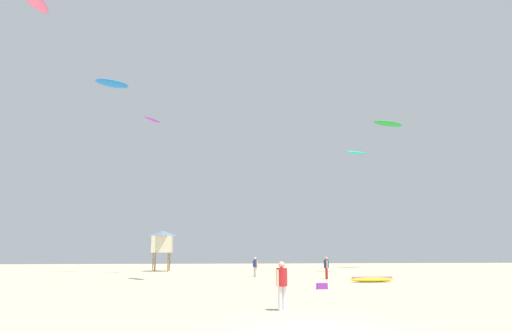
{
  "coord_description": "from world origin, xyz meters",
  "views": [
    {
      "loc": [
        -2.73,
        -11.0,
        2.0
      ],
      "look_at": [
        0.0,
        15.6,
        7.56
      ],
      "focal_mm": 28.79,
      "sensor_mm": 36.0,
      "label": 1
    }
  ],
  "objects_px": {
    "person_foreground": "(282,282)",
    "lifeguard_tower": "(162,241)",
    "person_midground": "(255,265)",
    "kite_aloft_4": "(112,84)",
    "kite_aloft_1": "(152,120)",
    "kite_aloft_2": "(356,152)",
    "kite_grounded_near": "(372,279)",
    "kite_aloft_3": "(388,124)",
    "cooler_box": "(322,286)",
    "person_left": "(326,266)"
  },
  "relations": [
    {
      "from": "person_foreground",
      "to": "kite_aloft_1",
      "type": "distance_m",
      "value": 28.16
    },
    {
      "from": "cooler_box",
      "to": "kite_aloft_2",
      "type": "distance_m",
      "value": 21.49
    },
    {
      "from": "lifeguard_tower",
      "to": "cooler_box",
      "type": "relative_size",
      "value": 7.41
    },
    {
      "from": "kite_grounded_near",
      "to": "lifeguard_tower",
      "type": "height_order",
      "value": "lifeguard_tower"
    },
    {
      "from": "kite_grounded_near",
      "to": "lifeguard_tower",
      "type": "xyz_separation_m",
      "value": [
        -15.92,
        16.86,
        2.88
      ]
    },
    {
      "from": "person_foreground",
      "to": "kite_aloft_3",
      "type": "bearing_deg",
      "value": 113.44
    },
    {
      "from": "person_left",
      "to": "kite_aloft_1",
      "type": "distance_m",
      "value": 20.98
    },
    {
      "from": "person_foreground",
      "to": "kite_grounded_near",
      "type": "xyz_separation_m",
      "value": [
        8.21,
        12.74,
        -0.79
      ]
    },
    {
      "from": "kite_aloft_1",
      "to": "kite_aloft_2",
      "type": "xyz_separation_m",
      "value": [
        20.11,
        0.79,
        -2.52
      ]
    },
    {
      "from": "person_foreground",
      "to": "kite_grounded_near",
      "type": "bearing_deg",
      "value": 110.95
    },
    {
      "from": "kite_aloft_1",
      "to": "kite_aloft_2",
      "type": "distance_m",
      "value": 20.28
    },
    {
      "from": "person_midground",
      "to": "kite_grounded_near",
      "type": "xyz_separation_m",
      "value": [
        7.22,
        -6.44,
        -0.73
      ]
    },
    {
      "from": "person_foreground",
      "to": "cooler_box",
      "type": "height_order",
      "value": "person_foreground"
    },
    {
      "from": "person_midground",
      "to": "lifeguard_tower",
      "type": "distance_m",
      "value": 13.75
    },
    {
      "from": "kite_aloft_2",
      "to": "person_midground",
      "type": "bearing_deg",
      "value": -155.17
    },
    {
      "from": "kite_grounded_near",
      "to": "kite_aloft_4",
      "type": "height_order",
      "value": "kite_aloft_4"
    },
    {
      "from": "person_left",
      "to": "person_midground",
      "type": "bearing_deg",
      "value": 149.18
    },
    {
      "from": "person_midground",
      "to": "kite_aloft_3",
      "type": "bearing_deg",
      "value": -4.88
    },
    {
      "from": "kite_aloft_3",
      "to": "person_midground",
      "type": "bearing_deg",
      "value": -142.92
    },
    {
      "from": "person_midground",
      "to": "kite_grounded_near",
      "type": "relative_size",
      "value": 0.51
    },
    {
      "from": "kite_aloft_1",
      "to": "kite_aloft_2",
      "type": "height_order",
      "value": "kite_aloft_1"
    },
    {
      "from": "kite_aloft_1",
      "to": "kite_aloft_4",
      "type": "distance_m",
      "value": 6.31
    },
    {
      "from": "person_foreground",
      "to": "kite_aloft_1",
      "type": "relative_size",
      "value": 0.82
    },
    {
      "from": "kite_aloft_1",
      "to": "kite_aloft_2",
      "type": "relative_size",
      "value": 0.79
    },
    {
      "from": "person_midground",
      "to": "kite_aloft_4",
      "type": "xyz_separation_m",
      "value": [
        -13.81,
        5.86,
        17.57
      ]
    },
    {
      "from": "kite_aloft_4",
      "to": "lifeguard_tower",
      "type": "bearing_deg",
      "value": 41.76
    },
    {
      "from": "kite_aloft_3",
      "to": "kite_aloft_4",
      "type": "bearing_deg",
      "value": -166.06
    },
    {
      "from": "person_left",
      "to": "cooler_box",
      "type": "xyz_separation_m",
      "value": [
        -2.45,
        -7.91,
        -0.79
      ]
    },
    {
      "from": "person_midground",
      "to": "kite_aloft_1",
      "type": "bearing_deg",
      "value": 114.2
    },
    {
      "from": "kite_grounded_near",
      "to": "kite_aloft_2",
      "type": "relative_size",
      "value": 1.21
    },
    {
      "from": "person_foreground",
      "to": "lifeguard_tower",
      "type": "xyz_separation_m",
      "value": [
        -7.71,
        29.61,
        2.08
      ]
    },
    {
      "from": "kite_grounded_near",
      "to": "kite_aloft_2",
      "type": "distance_m",
      "value": 16.62
    },
    {
      "from": "lifeguard_tower",
      "to": "cooler_box",
      "type": "xyz_separation_m",
      "value": [
        11.24,
        -21.61,
        -2.89
      ]
    },
    {
      "from": "kite_aloft_4",
      "to": "cooler_box",
      "type": "bearing_deg",
      "value": -46.21
    },
    {
      "from": "kite_grounded_near",
      "to": "kite_aloft_4",
      "type": "distance_m",
      "value": 30.47
    },
    {
      "from": "kite_aloft_3",
      "to": "kite_aloft_4",
      "type": "relative_size",
      "value": 1.41
    },
    {
      "from": "kite_aloft_2",
      "to": "kite_aloft_4",
      "type": "bearing_deg",
      "value": 177.87
    },
    {
      "from": "kite_grounded_near",
      "to": "person_midground",
      "type": "bearing_deg",
      "value": 138.27
    },
    {
      "from": "lifeguard_tower",
      "to": "kite_grounded_near",
      "type": "bearing_deg",
      "value": -46.64
    },
    {
      "from": "kite_grounded_near",
      "to": "kite_aloft_3",
      "type": "height_order",
      "value": "kite_aloft_3"
    },
    {
      "from": "person_foreground",
      "to": "person_left",
      "type": "relative_size",
      "value": 1.02
    },
    {
      "from": "person_left",
      "to": "kite_aloft_3",
      "type": "xyz_separation_m",
      "value": [
        13.32,
        17.11,
        16.92
      ]
    },
    {
      "from": "kite_aloft_4",
      "to": "person_midground",
      "type": "bearing_deg",
      "value": -23.01
    },
    {
      "from": "person_left",
      "to": "person_foreground",
      "type": "bearing_deg",
      "value": -108.13
    },
    {
      "from": "person_midground",
      "to": "cooler_box",
      "type": "xyz_separation_m",
      "value": [
        2.53,
        -11.19,
        -0.75
      ]
    },
    {
      "from": "person_foreground",
      "to": "person_midground",
      "type": "height_order",
      "value": "person_foreground"
    },
    {
      "from": "person_midground",
      "to": "kite_aloft_4",
      "type": "relative_size",
      "value": 0.47
    },
    {
      "from": "person_midground",
      "to": "kite_aloft_3",
      "type": "xyz_separation_m",
      "value": [
        18.31,
        13.83,
        16.96
      ]
    },
    {
      "from": "person_midground",
      "to": "person_left",
      "type": "relative_size",
      "value": 0.96
    },
    {
      "from": "person_midground",
      "to": "kite_aloft_2",
      "type": "relative_size",
      "value": 0.61
    }
  ]
}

